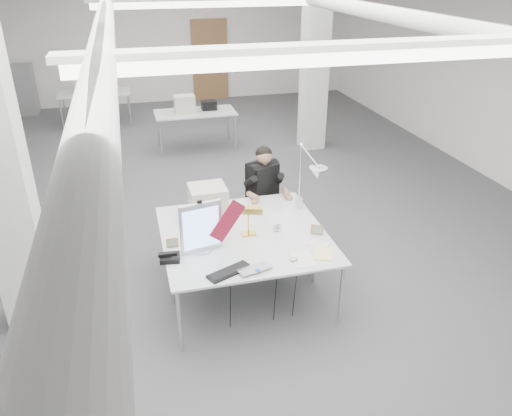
% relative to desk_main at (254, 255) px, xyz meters
% --- Properties ---
extents(room_shell, '(10.04, 14.04, 3.24)m').
position_rel_desk_main_xyz_m(room_shell, '(0.04, 2.63, 0.95)').
color(room_shell, '#48484A').
rests_on(room_shell, ground).
extents(desk_main, '(1.80, 0.90, 0.02)m').
position_rel_desk_main_xyz_m(desk_main, '(0.00, 0.00, 0.00)').
color(desk_main, silver).
rests_on(desk_main, room_shell).
extents(desk_second, '(1.80, 0.90, 0.02)m').
position_rel_desk_main_xyz_m(desk_second, '(0.00, 0.90, 0.00)').
color(desk_second, silver).
rests_on(desk_second, room_shell).
extents(bg_desk_a, '(1.60, 0.80, 0.02)m').
position_rel_desk_main_xyz_m(bg_desk_a, '(0.20, 5.50, 0.00)').
color(bg_desk_a, silver).
rests_on(bg_desk_a, room_shell).
extents(bg_desk_b, '(1.60, 0.80, 0.02)m').
position_rel_desk_main_xyz_m(bg_desk_b, '(-1.80, 7.70, 0.00)').
color(bg_desk_b, silver).
rests_on(bg_desk_b, room_shell).
extents(filing_cabinet, '(0.45, 0.55, 1.20)m').
position_rel_desk_main_xyz_m(filing_cabinet, '(-3.50, 9.15, -0.14)').
color(filing_cabinet, gray).
rests_on(filing_cabinet, room_shell).
extents(office_chair, '(0.71, 0.71, 1.10)m').
position_rel_desk_main_xyz_m(office_chair, '(0.54, 1.61, -0.19)').
color(office_chair, black).
rests_on(office_chair, room_shell).
extents(seated_person, '(0.67, 0.73, 0.88)m').
position_rel_desk_main_xyz_m(seated_person, '(0.54, 1.56, 0.16)').
color(seated_person, black).
rests_on(seated_person, office_chair).
extents(monitor, '(0.44, 0.13, 0.55)m').
position_rel_desk_main_xyz_m(monitor, '(-0.50, 0.21, 0.29)').
color(monitor, silver).
rests_on(monitor, desk_main).
extents(pennant, '(0.41, 0.13, 0.46)m').
position_rel_desk_main_xyz_m(pennant, '(-0.23, 0.17, 0.34)').
color(pennant, maroon).
rests_on(pennant, monitor).
extents(keyboard, '(0.48, 0.32, 0.02)m').
position_rel_desk_main_xyz_m(keyboard, '(-0.31, -0.27, 0.02)').
color(keyboard, black).
rests_on(keyboard, desk_main).
extents(laptop, '(0.39, 0.31, 0.03)m').
position_rel_desk_main_xyz_m(laptop, '(-0.05, -0.34, 0.03)').
color(laptop, '#ADADB2').
rests_on(laptop, desk_main).
extents(mouse, '(0.10, 0.08, 0.04)m').
position_rel_desk_main_xyz_m(mouse, '(0.36, -0.22, 0.03)').
color(mouse, '#AFAFB4').
rests_on(mouse, desk_main).
extents(bankers_lamp, '(0.34, 0.22, 0.36)m').
position_rel_desk_main_xyz_m(bankers_lamp, '(0.05, 0.42, 0.19)').
color(bankers_lamp, '#BB803A').
rests_on(bankers_lamp, desk_main).
extents(desk_phone, '(0.22, 0.20, 0.05)m').
position_rel_desk_main_xyz_m(desk_phone, '(-0.85, 0.11, 0.04)').
color(desk_phone, black).
rests_on(desk_phone, desk_main).
extents(picture_frame_left, '(0.13, 0.03, 0.10)m').
position_rel_desk_main_xyz_m(picture_frame_left, '(-0.80, 0.36, 0.06)').
color(picture_frame_left, tan).
rests_on(picture_frame_left, desk_main).
extents(picture_frame_right, '(0.14, 0.10, 0.11)m').
position_rel_desk_main_xyz_m(picture_frame_right, '(0.78, 0.23, 0.07)').
color(picture_frame_right, '#AD774A').
rests_on(picture_frame_right, desk_main).
extents(desk_clock, '(0.10, 0.05, 0.09)m').
position_rel_desk_main_xyz_m(desk_clock, '(0.37, 0.41, 0.06)').
color(desk_clock, '#B9BABE').
rests_on(desk_clock, desk_main).
extents(paper_stack_a, '(0.23, 0.32, 0.01)m').
position_rel_desk_main_xyz_m(paper_stack_a, '(0.45, -0.22, 0.02)').
color(paper_stack_a, white).
rests_on(paper_stack_a, desk_main).
extents(paper_stack_b, '(0.27, 0.31, 0.01)m').
position_rel_desk_main_xyz_m(paper_stack_b, '(0.69, -0.18, 0.02)').
color(paper_stack_b, '#FDEC97').
rests_on(paper_stack_b, desk_main).
extents(paper_stack_c, '(0.26, 0.26, 0.01)m').
position_rel_desk_main_xyz_m(paper_stack_c, '(0.72, 0.02, 0.02)').
color(paper_stack_c, silver).
rests_on(paper_stack_c, desk_main).
extents(beige_monitor, '(0.43, 0.41, 0.40)m').
position_rel_desk_main_xyz_m(beige_monitor, '(-0.31, 0.93, 0.21)').
color(beige_monitor, beige).
rests_on(beige_monitor, desk_second).
extents(architect_lamp, '(0.39, 0.78, 0.95)m').
position_rel_desk_main_xyz_m(architect_lamp, '(0.81, 0.67, 0.49)').
color(architect_lamp, silver).
rests_on(architect_lamp, desk_second).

